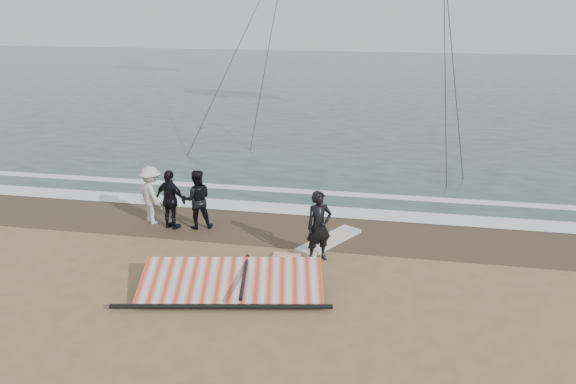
# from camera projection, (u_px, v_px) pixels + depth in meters

# --- Properties ---
(ground) EXTENTS (120.00, 120.00, 0.00)m
(ground) POSITION_uv_depth(u_px,v_px,m) (271.00, 311.00, 11.70)
(ground) COLOR #8C704C
(ground) RESTS_ON ground
(sea) EXTENTS (120.00, 54.00, 0.02)m
(sea) POSITION_uv_depth(u_px,v_px,m) (363.00, 84.00, 42.34)
(sea) COLOR #233838
(sea) RESTS_ON ground
(wet_sand) EXTENTS (120.00, 2.80, 0.01)m
(wet_sand) POSITION_uv_depth(u_px,v_px,m) (305.00, 228.00, 15.88)
(wet_sand) COLOR #4C3D2B
(wet_sand) RESTS_ON ground
(foam_near) EXTENTS (120.00, 0.90, 0.01)m
(foam_near) POSITION_uv_depth(u_px,v_px,m) (312.00, 210.00, 17.17)
(foam_near) COLOR white
(foam_near) RESTS_ON sea
(foam_far) EXTENTS (120.00, 0.45, 0.01)m
(foam_far) POSITION_uv_depth(u_px,v_px,m) (319.00, 192.00, 18.75)
(foam_far) COLOR white
(foam_far) RESTS_ON sea
(man_main) EXTENTS (0.78, 0.71, 1.79)m
(man_main) POSITION_uv_depth(u_px,v_px,m) (319.00, 226.00, 13.73)
(man_main) COLOR black
(man_main) RESTS_ON ground
(board_white) EXTENTS (0.76, 2.46, 0.10)m
(board_white) POSITION_uv_depth(u_px,v_px,m) (277.00, 276.00, 13.06)
(board_white) COLOR silver
(board_white) RESTS_ON ground
(board_cream) EXTENTS (1.63, 2.19, 0.09)m
(board_cream) POSITION_uv_depth(u_px,v_px,m) (329.00, 241.00, 14.99)
(board_cream) COLOR beige
(board_cream) RESTS_ON ground
(trio_cluster) EXTENTS (2.53, 1.25, 1.72)m
(trio_cluster) POSITION_uv_depth(u_px,v_px,m) (171.00, 198.00, 15.82)
(trio_cluster) COLOR black
(trio_cluster) RESTS_ON ground
(sail_rig) EXTENTS (4.59, 2.42, 0.51)m
(sail_rig) POSITION_uv_depth(u_px,v_px,m) (230.00, 282.00, 12.51)
(sail_rig) COLOR black
(sail_rig) RESTS_ON ground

